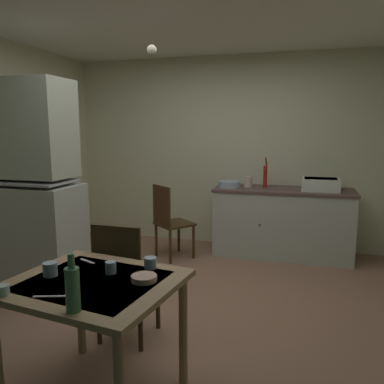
# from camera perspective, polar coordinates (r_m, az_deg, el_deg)

# --- Properties ---
(ground_plane) EXTENTS (5.36, 5.36, 0.00)m
(ground_plane) POSITION_cam_1_polar(r_m,az_deg,el_deg) (3.66, -1.06, -16.65)
(ground_plane) COLOR #8C6551
(wall_back) EXTENTS (4.46, 0.10, 2.57)m
(wall_back) POSITION_cam_1_polar(r_m,az_deg,el_deg) (5.34, 5.56, 5.91)
(wall_back) COLOR beige
(wall_back) RESTS_ON ground
(ceiling_slab) EXTENTS (4.46, 4.20, 0.10)m
(ceiling_slab) POSITION_cam_1_polar(r_m,az_deg,el_deg) (3.44, -1.21, 26.52)
(ceiling_slab) COLOR white
(hutch_cabinet) EXTENTS (0.97, 0.58, 2.08)m
(hutch_cabinet) POSITION_cam_1_polar(r_m,az_deg,el_deg) (4.24, -22.88, 0.08)
(hutch_cabinet) COLOR #B0B7AB
(hutch_cabinet) RESTS_ON ground
(counter_cabinet) EXTENTS (1.71, 0.64, 0.86)m
(counter_cabinet) POSITION_cam_1_polar(r_m,az_deg,el_deg) (5.01, 13.27, -4.40)
(counter_cabinet) COLOR #B0B7AB
(counter_cabinet) RESTS_ON ground
(sink_basin) EXTENTS (0.44, 0.34, 0.15)m
(sink_basin) POSITION_cam_1_polar(r_m,az_deg,el_deg) (4.92, 18.55, 1.11)
(sink_basin) COLOR silver
(sink_basin) RESTS_ON counter_cabinet
(hand_pump) EXTENTS (0.05, 0.27, 0.39)m
(hand_pump) POSITION_cam_1_polar(r_m,az_deg,el_deg) (4.97, 10.83, 2.58)
(hand_pump) COLOR #B21E19
(hand_pump) RESTS_ON counter_cabinet
(mixing_bowl_counter) EXTENTS (0.28, 0.28, 0.08)m
(mixing_bowl_counter) POSITION_cam_1_polar(r_m,az_deg,el_deg) (4.95, 5.56, 1.16)
(mixing_bowl_counter) COLOR #9EB2C6
(mixing_bowl_counter) RESTS_ON counter_cabinet
(stoneware_crock) EXTENTS (0.11, 0.11, 0.14)m
(stoneware_crock) POSITION_cam_1_polar(r_m,az_deg,el_deg) (4.99, 8.34, 1.55)
(stoneware_crock) COLOR beige
(stoneware_crock) RESTS_ON counter_cabinet
(dining_table) EXTENTS (1.03, 0.93, 0.75)m
(dining_table) POSITION_cam_1_polar(r_m,az_deg,el_deg) (2.36, -14.36, -15.05)
(dining_table) COLOR #A1805A
(dining_table) RESTS_ON ground
(chair_far_side) EXTENTS (0.40, 0.40, 0.93)m
(chair_far_side) POSITION_cam_1_polar(r_m,az_deg,el_deg) (2.99, -10.05, -12.69)
(chair_far_side) COLOR #382714
(chair_far_side) RESTS_ON ground
(chair_by_counter) EXTENTS (0.56, 0.56, 0.93)m
(chair_by_counter) POSITION_cam_1_polar(r_m,az_deg,el_deg) (4.75, -3.34, -4.21)
(chair_by_counter) COLOR #3F2C14
(chair_by_counter) RESTS_ON ground
(serving_bowl_wide) EXTENTS (0.15, 0.15, 0.03)m
(serving_bowl_wide) POSITION_cam_1_polar(r_m,az_deg,el_deg) (2.26, -7.14, -12.58)
(serving_bowl_wide) COLOR tan
(serving_bowl_wide) RESTS_ON dining_table
(mug_tall) EXTENTS (0.08, 0.08, 0.07)m
(mug_tall) POSITION_cam_1_polar(r_m,az_deg,el_deg) (2.44, -6.22, -10.42)
(mug_tall) COLOR #9EB2C6
(mug_tall) RESTS_ON dining_table
(teacup_cream) EXTENTS (0.06, 0.06, 0.06)m
(teacup_cream) POSITION_cam_1_polar(r_m,az_deg,el_deg) (2.28, -26.25, -12.97)
(teacup_cream) COLOR #ADD1C1
(teacup_cream) RESTS_ON dining_table
(mug_dark) EXTENTS (0.08, 0.08, 0.08)m
(mug_dark) POSITION_cam_1_polar(r_m,az_deg,el_deg) (2.45, -20.34, -10.72)
(mug_dark) COLOR #9EB2C6
(mug_dark) RESTS_ON dining_table
(teacup_mint) EXTENTS (0.06, 0.06, 0.07)m
(teacup_mint) POSITION_cam_1_polar(r_m,az_deg,el_deg) (2.39, -11.98, -10.92)
(teacup_mint) COLOR #9EB2C6
(teacup_mint) RESTS_ON dining_table
(glass_bottle) EXTENTS (0.07, 0.07, 0.28)m
(glass_bottle) POSITION_cam_1_polar(r_m,az_deg,el_deg) (1.95, -17.33, -13.46)
(glass_bottle) COLOR #4C7F56
(glass_bottle) RESTS_ON dining_table
(table_knife) EXTENTS (0.19, 0.08, 0.00)m
(table_knife) POSITION_cam_1_polar(r_m,az_deg,el_deg) (2.18, -20.05, -14.37)
(table_knife) COLOR silver
(table_knife) RESTS_ON dining_table
(teaspoon_near_bowl) EXTENTS (0.13, 0.07, 0.00)m
(teaspoon_near_bowl) POSITION_cam_1_polar(r_m,az_deg,el_deg) (2.64, -15.30, -9.89)
(teaspoon_near_bowl) COLOR beige
(teaspoon_near_bowl) RESTS_ON dining_table
(pendant_bulb) EXTENTS (0.08, 0.08, 0.08)m
(pendant_bulb) POSITION_cam_1_polar(r_m,az_deg,el_deg) (3.39, -5.99, 20.28)
(pendant_bulb) COLOR #F9EFCC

